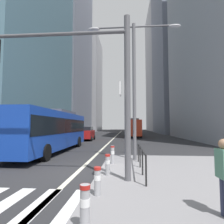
{
  "coord_description": "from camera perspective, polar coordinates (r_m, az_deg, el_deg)",
  "views": [
    {
      "loc": [
        2.2,
        -8.51,
        2.06
      ],
      "look_at": [
        -0.3,
        23.11,
        4.4
      ],
      "focal_mm": 30.21,
      "sensor_mm": 36.0,
      "label": 1
    }
  ],
  "objects": [
    {
      "name": "lane_centre_line",
      "position": [
        38.63,
        1.25,
        -7.28
      ],
      "size": [
        0.2,
        80.0,
        0.01
      ],
      "primitive_type": "cube",
      "color": "beige",
      "rests_on": "ground"
    },
    {
      "name": "city_bus_blue_oncoming",
      "position": [
        15.76,
        -17.71,
        -4.83
      ],
      "size": [
        2.72,
        11.72,
        3.4
      ],
      "color": "#14389E",
      "rests_on": "ground"
    },
    {
      "name": "office_tower_left_mid",
      "position": [
        61.71,
        -13.63,
        17.54
      ],
      "size": [
        11.4,
        23.2,
        49.65
      ],
      "primitive_type": "cube",
      "color": "slate",
      "rests_on": "ground"
    },
    {
      "name": "bollard_left",
      "position": [
        5.54,
        -4.43,
        -19.67
      ],
      "size": [
        0.2,
        0.2,
        0.77
      ],
      "color": "#99999E",
      "rests_on": "median_island"
    },
    {
      "name": "car_receding_far",
      "position": [
        65.46,
        5.44,
        -5.15
      ],
      "size": [
        2.13,
        4.23,
        1.94
      ],
      "color": "#B2A899",
      "rests_on": "ground"
    },
    {
      "name": "bollard_front",
      "position": [
        3.87,
        -8.2,
        -26.09
      ],
      "size": [
        0.2,
        0.2,
        0.83
      ],
      "color": "#99999E",
      "rests_on": "median_island"
    },
    {
      "name": "car_receding_near",
      "position": [
        68.3,
        6.02,
        -5.1
      ],
      "size": [
        2.2,
        4.32,
        1.94
      ],
      "color": "silver",
      "rests_on": "ground"
    },
    {
      "name": "office_tower_right_far",
      "position": [
        86.34,
        14.53,
        12.26
      ],
      "size": [
        10.52,
        24.88,
        52.74
      ],
      "primitive_type": "cube",
      "color": "#9E9EA3",
      "rests_on": "ground"
    },
    {
      "name": "office_tower_left_far",
      "position": [
        82.36,
        -8.45,
        8.11
      ],
      "size": [
        13.37,
        18.41,
        39.2
      ],
      "primitive_type": "cube",
      "color": "#9E9EA3",
      "rests_on": "ground"
    },
    {
      "name": "street_lamp_post",
      "position": [
        11.36,
        6.7,
        12.3
      ],
      "size": [
        5.5,
        0.32,
        8.0
      ],
      "color": "#56565B",
      "rests_on": "median_island"
    },
    {
      "name": "office_tower_right_mid",
      "position": [
        62.14,
        19.19,
        21.36
      ],
      "size": [
        12.24,
        19.44,
        57.33
      ],
      "primitive_type": "cube",
      "color": "slate",
      "rests_on": "ground"
    },
    {
      "name": "city_bus_red_receding",
      "position": [
        36.77,
        6.5,
        -4.55
      ],
      "size": [
        2.74,
        11.39,
        3.4
      ],
      "color": "red",
      "rests_on": "ground"
    },
    {
      "name": "office_tower_right_near",
      "position": [
        36.96,
        30.54,
        24.94
      ],
      "size": [
        11.49,
        23.69,
        39.46
      ],
      "primitive_type": "cube",
      "color": "#9E9EA3",
      "rests_on": "ground"
    },
    {
      "name": "ground_plane",
      "position": [
        28.67,
        0.1,
        -8.34
      ],
      "size": [
        160.0,
        160.0,
        0.0
      ],
      "primitive_type": "plane",
      "color": "#28282B"
    },
    {
      "name": "bollard_right",
      "position": [
        7.61,
        -1.32,
        -15.29
      ],
      "size": [
        0.2,
        0.2,
        0.8
      ],
      "color": "#99999E",
      "rests_on": "median_island"
    },
    {
      "name": "city_bus_red_distant",
      "position": [
        52.81,
        5.72,
        -4.45
      ],
      "size": [
        2.92,
        10.71,
        3.4
      ],
      "color": "#198456",
      "rests_on": "ground"
    },
    {
      "name": "sedan_white_oncoming",
      "position": [
        18.12,
        -28.48,
        -7.1
      ],
      "size": [
        2.15,
        4.36,
        1.94
      ],
      "color": "silver",
      "rests_on": "ground"
    },
    {
      "name": "traffic_signal_gantry",
      "position": [
        7.26,
        -10.0,
        11.99
      ],
      "size": [
        5.48,
        0.65,
        6.0
      ],
      "color": "#515156",
      "rests_on": "median_island"
    },
    {
      "name": "bollard_back",
      "position": [
        9.81,
        0.17,
        -12.5
      ],
      "size": [
        0.2,
        0.2,
        0.89
      ],
      "color": "#99999E",
      "rests_on": "median_island"
    },
    {
      "name": "pedestrian_railing",
      "position": [
        8.34,
        8.81,
        -12.34
      ],
      "size": [
        0.06,
        4.18,
        0.98
      ],
      "color": "black",
      "rests_on": "median_island"
    },
    {
      "name": "median_island",
      "position": [
        8.44,
        28.81,
        -17.29
      ],
      "size": [
        9.0,
        10.0,
        0.15
      ],
      "primitive_type": "cube",
      "color": "gray",
      "rests_on": "ground"
    },
    {
      "name": "car_oncoming_mid",
      "position": [
        27.39,
        -7.68,
        -6.42
      ],
      "size": [
        2.17,
        4.49,
        1.94
      ],
      "color": "maroon",
      "rests_on": "ground"
    },
    {
      "name": "car_oncoming_far",
      "position": [
        28.04,
        -10.48,
        -6.34
      ],
      "size": [
        2.18,
        4.4,
        1.94
      ],
      "color": "black",
      "rests_on": "ground"
    }
  ]
}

